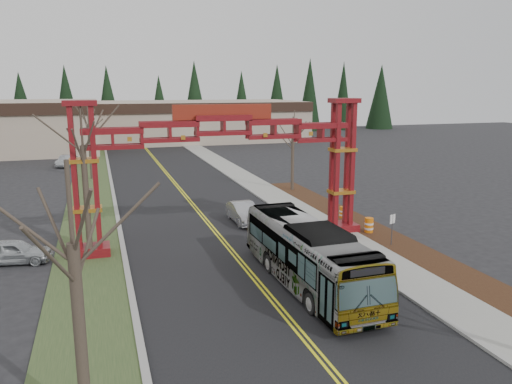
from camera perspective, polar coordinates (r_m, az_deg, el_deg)
name	(u,v)px	position (r m, az deg, el deg)	size (l,w,h in m)	color
road	(202,216)	(38.07, -6.18, -2.73)	(12.00, 110.00, 0.02)	black
lane_line_left	(201,216)	(38.05, -6.35, -2.72)	(0.12, 100.00, 0.01)	yellow
lane_line_right	(204,216)	(38.09, -6.00, -2.70)	(0.12, 100.00, 0.01)	yellow
curb_right	(278,209)	(39.68, 2.56, -1.97)	(0.30, 110.00, 0.15)	#9E9D99
sidewalk_right	(295,208)	(40.20, 4.50, -1.82)	(2.60, 110.00, 0.14)	gray
landscape_strip	(445,268)	(29.00, 20.76, -8.10)	(2.60, 50.00, 0.12)	black
grass_median	(91,224)	(37.39, -18.30, -3.51)	(4.00, 110.00, 0.08)	#314723
curb_left	(118,222)	(37.38, -15.47, -3.28)	(0.30, 110.00, 0.15)	#9E9D99
gateway_arch	(223,148)	(30.23, -3.75, 5.02)	(18.20, 1.60, 8.90)	#5C0C13
retail_building_east	(195,121)	(92.90, -7.01, 8.10)	(38.00, 20.30, 7.00)	tan
conifer_treeline	(134,103)	(103.45, -13.72, 9.89)	(116.10, 5.60, 13.00)	black
transit_bus	(308,255)	(24.65, 5.97, -7.14)	(2.66, 11.38, 3.17)	#A1A3A9
silver_sedan	(244,213)	(35.92, -1.43, -2.37)	(1.55, 4.44, 1.46)	#A5A8AD
parked_car_near_a	(14,251)	(30.85, -25.95, -6.13)	(1.61, 4.01, 1.37)	#B4BABD
parked_car_far_a	(67,161)	(65.61, -20.84, 3.35)	(1.46, 4.18, 1.38)	#999CA0
bare_tree_median_near	(73,244)	(14.06, -20.20, -5.65)	(3.37, 3.37, 7.81)	#382D26
bare_tree_median_mid	(83,147)	(28.92, -19.19, 4.92)	(3.26, 3.26, 8.61)	#382D26
bare_tree_median_far	(89,125)	(54.94, -18.59, 7.27)	(3.15, 3.15, 7.84)	#382D26
bare_tree_right_far	(293,138)	(46.39, 4.24, 6.14)	(2.98, 2.98, 6.94)	#382D26
street_sign	(392,224)	(31.42, 15.31, -3.52)	(0.45, 0.20, 2.04)	#3F3F44
barrel_south	(369,226)	(34.06, 12.77, -3.80)	(0.59, 0.59, 1.09)	orange
barrel_mid	(348,218)	(35.67, 10.42, -2.99)	(0.59, 0.59, 1.08)	orange
barrel_north	(343,213)	(37.48, 9.89, -2.36)	(0.50, 0.50, 0.93)	orange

